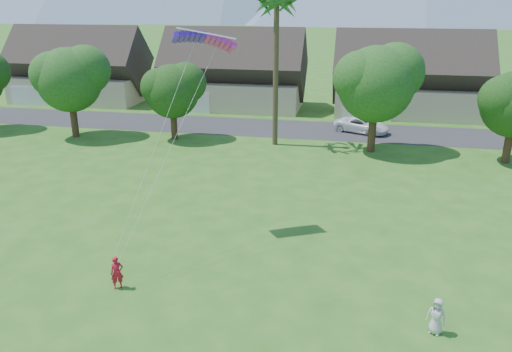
% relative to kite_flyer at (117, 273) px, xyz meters
% --- Properties ---
extents(street, '(90.00, 7.00, 0.01)m').
position_rel_kite_flyer_xyz_m(street, '(5.13, 28.87, -0.74)').
color(street, '#2D2D30').
rests_on(street, ground).
extents(kite_flyer, '(0.65, 0.60, 1.50)m').
position_rel_kite_flyer_xyz_m(kite_flyer, '(0.00, 0.00, 0.00)').
color(kite_flyer, red).
rests_on(kite_flyer, ground).
extents(watcher, '(0.84, 0.71, 1.46)m').
position_rel_kite_flyer_xyz_m(watcher, '(13.04, -0.56, -0.02)').
color(watcher, beige).
rests_on(watcher, ground).
extents(parked_car, '(5.50, 4.08, 1.39)m').
position_rel_kite_flyer_xyz_m(parked_car, '(10.43, 28.87, -0.06)').
color(parked_car, white).
rests_on(parked_car, ground).
extents(houses_row, '(72.75, 8.19, 8.86)m').
position_rel_kite_flyer_xyz_m(houses_row, '(5.62, 37.86, 2.69)').
color(houses_row, beige).
rests_on(houses_row, ground).
extents(tree_row, '(62.27, 6.67, 8.45)m').
position_rel_kite_flyer_xyz_m(tree_row, '(3.99, 22.78, 4.14)').
color(tree_row, '#47301C').
rests_on(tree_row, ground).
extents(parafoil_kite, '(3.30, 1.53, 0.50)m').
position_rel_kite_flyer_xyz_m(parafoil_kite, '(2.15, 7.03, 9.27)').
color(parafoil_kite, '#4B19BD').
rests_on(parafoil_kite, ground).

